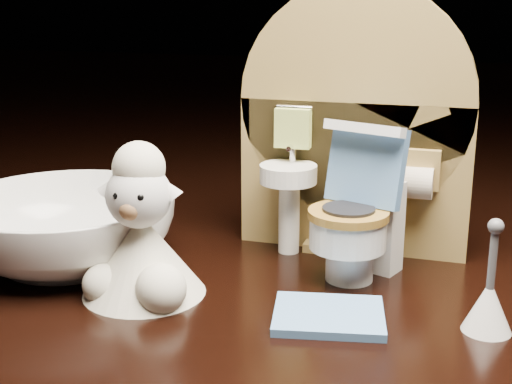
# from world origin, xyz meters

# --- Properties ---
(backdrop_panel) EXTENTS (0.13, 0.05, 0.15)m
(backdrop_panel) POSITION_xyz_m (-0.00, 0.06, 0.07)
(backdrop_panel) COLOR olive
(backdrop_panel) RESTS_ON ground
(toy_toilet) EXTENTS (0.05, 0.06, 0.08)m
(toy_toilet) POSITION_xyz_m (0.01, 0.02, 0.03)
(toy_toilet) COLOR white
(toy_toilet) RESTS_ON ground
(bath_mat) EXTENTS (0.06, 0.05, 0.00)m
(bath_mat) POSITION_xyz_m (0.01, -0.03, 0.00)
(bath_mat) COLOR #5787BF
(bath_mat) RESTS_ON ground
(toilet_brush) EXTENTS (0.02, 0.02, 0.05)m
(toilet_brush) POSITION_xyz_m (0.08, -0.02, 0.01)
(toilet_brush) COLOR white
(toilet_brush) RESTS_ON ground
(plush_lamb) EXTENTS (0.06, 0.06, 0.08)m
(plush_lamb) POSITION_xyz_m (-0.09, -0.03, 0.03)
(plush_lamb) COLOR beige
(plush_lamb) RESTS_ON ground
(ceramic_bowl) EXTENTS (0.13, 0.13, 0.04)m
(ceramic_bowl) POSITION_xyz_m (-0.15, -0.01, 0.02)
(ceramic_bowl) COLOR white
(ceramic_bowl) RESTS_ON ground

